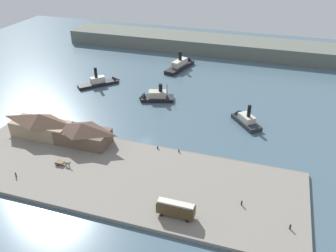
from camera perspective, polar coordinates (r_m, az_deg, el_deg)
The scene contains 17 objects.
ground_plane at distance 126.43m, azimuth -3.49°, elevation -2.48°, with size 320.00×320.00×0.00m, color #476070.
quay_promenade at distance 109.68m, azimuth -7.61°, elevation -8.09°, with size 110.00×36.00×1.20m, color gray.
seawall_edge at distance 123.36m, azimuth -4.09°, elevation -3.14°, with size 110.00×0.80×1.00m, color #666159.
ferry_shed_east_terminal at distance 133.07m, azimuth -20.01°, elevation 0.21°, with size 21.96×8.91×8.83m.
ferry_shed_west_terminal at distance 124.52m, azimuth -13.73°, elevation -1.12°, with size 18.91×9.59×7.87m.
street_tram at distance 93.27m, azimuth 1.28°, elevation -13.27°, with size 10.08×2.97×4.58m.
horse_cart at distance 116.57m, azimuth -16.83°, elevation -5.77°, with size 5.54×1.68×1.87m.
pedestrian_near_east_shed at distance 96.37m, azimuth 19.32°, elevation -15.23°, with size 0.43×0.43×1.72m.
pedestrian_walking_east at distance 116.64m, azimuth -23.59°, elevation -7.25°, with size 0.44×0.44×1.76m.
pedestrian_by_tram at distance 99.63m, azimuth 11.93°, elevation -12.15°, with size 0.42×0.42×1.70m.
mooring_post_center_east at distance 118.07m, azimuth 1.79°, elevation -4.08°, with size 0.44×0.44×0.90m, color black.
mooring_post_center_west at distance 119.76m, azimuth -1.69°, elevation -3.53°, with size 0.44×0.44×0.90m, color black.
ferry_departing_north at distance 174.27m, azimuth -10.65°, elevation 7.10°, with size 17.90×18.40×10.74m.
ferry_outer_harbor at distance 155.40m, azimuth -2.37°, elevation 4.76°, with size 16.61×10.15×9.81m.
ferry_moored_east at distance 193.11m, azimuth 2.28°, elevation 10.00°, with size 11.52×25.01×11.24m.
ferry_approaching_west at distance 140.42m, azimuth 12.32°, elevation 1.11°, with size 13.74×15.19×10.15m.
far_headland at distance 222.15m, azimuth 6.84°, elevation 13.11°, with size 180.00×24.00×8.00m, color #60665B.
Camera 1 is at (39.70, -99.06, 67.79)m, focal length 37.36 mm.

